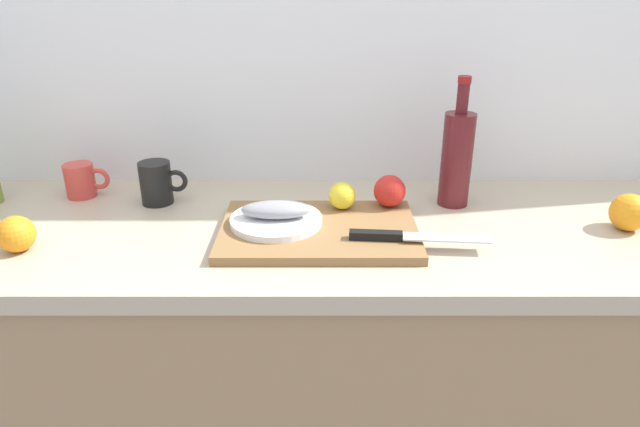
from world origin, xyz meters
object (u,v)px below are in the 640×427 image
(cutting_board, at_px, (320,230))
(orange_0, at_px, (631,213))
(coffee_mug_1, at_px, (83,180))
(white_plate, at_px, (277,220))
(wine_bottle, at_px, (458,157))
(fish_fillet, at_px, (277,210))
(lemon_0, at_px, (343,196))
(coffee_mug_0, at_px, (158,183))
(chef_knife, at_px, (403,236))

(cutting_board, xyz_separation_m, orange_0, (0.69, 0.03, 0.03))
(coffee_mug_1, relative_size, orange_0, 1.36)
(white_plate, height_order, orange_0, orange_0)
(wine_bottle, xyz_separation_m, coffee_mug_1, (-0.94, 0.05, -0.08))
(orange_0, bearing_deg, coffee_mug_1, 171.14)
(cutting_board, bearing_deg, coffee_mug_1, 159.39)
(fish_fillet, xyz_separation_m, lemon_0, (0.15, 0.09, -0.00))
(coffee_mug_1, bearing_deg, coffee_mug_0, -12.22)
(white_plate, xyz_separation_m, orange_0, (0.78, 0.01, 0.01))
(coffee_mug_1, distance_m, orange_0, 1.31)
(lemon_0, distance_m, wine_bottle, 0.30)
(orange_0, bearing_deg, cutting_board, -177.84)
(wine_bottle, relative_size, coffee_mug_1, 2.77)
(orange_0, bearing_deg, lemon_0, 173.35)
(chef_knife, height_order, coffee_mug_0, coffee_mug_0)
(cutting_board, distance_m, coffee_mug_1, 0.65)
(fish_fillet, distance_m, coffee_mug_1, 0.55)
(fish_fillet, distance_m, coffee_mug_0, 0.35)
(white_plate, bearing_deg, coffee_mug_0, 150.92)
(lemon_0, relative_size, orange_0, 0.76)
(chef_knife, xyz_separation_m, wine_bottle, (0.16, 0.25, 0.09))
(white_plate, height_order, lemon_0, lemon_0)
(white_plate, distance_m, coffee_mug_0, 0.35)
(fish_fillet, relative_size, wine_bottle, 0.49)
(chef_knife, height_order, orange_0, orange_0)
(cutting_board, relative_size, white_plate, 2.11)
(cutting_board, xyz_separation_m, coffee_mug_0, (-0.40, 0.18, 0.04))
(coffee_mug_0, xyz_separation_m, coffee_mug_1, (-0.21, 0.04, -0.01))
(fish_fillet, bearing_deg, chef_knife, -17.44)
(coffee_mug_1, xyz_separation_m, orange_0, (1.29, -0.20, -0.00))
(chef_knife, height_order, wine_bottle, wine_bottle)
(wine_bottle, distance_m, coffee_mug_0, 0.73)
(chef_knife, height_order, lemon_0, lemon_0)
(chef_knife, bearing_deg, coffee_mug_1, 163.65)
(lemon_0, distance_m, orange_0, 0.64)
(chef_knife, bearing_deg, fish_fillet, 167.19)
(fish_fillet, height_order, chef_knife, fish_fillet)
(fish_fillet, relative_size, coffee_mug_0, 1.30)
(coffee_mug_1, bearing_deg, wine_bottle, -3.14)
(cutting_board, relative_size, coffee_mug_0, 3.65)
(cutting_board, height_order, chef_knife, chef_knife)
(cutting_board, height_order, white_plate, white_plate)
(cutting_board, relative_size, orange_0, 5.14)
(lemon_0, relative_size, coffee_mug_0, 0.54)
(wine_bottle, bearing_deg, coffee_mug_0, 179.47)
(wine_bottle, relative_size, orange_0, 3.76)
(white_plate, bearing_deg, wine_bottle, 20.93)
(white_plate, distance_m, orange_0, 0.78)
(chef_knife, bearing_deg, wine_bottle, 61.56)
(chef_knife, distance_m, coffee_mug_1, 0.83)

